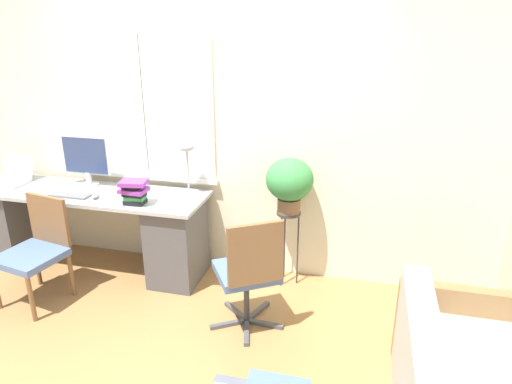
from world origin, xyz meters
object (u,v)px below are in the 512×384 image
at_px(monitor, 86,159).
at_px(keyboard, 69,195).
at_px(office_chair_swivel, 249,271).
at_px(laptop, 12,177).
at_px(book_stack, 134,191).
at_px(plant_stand, 288,224).
at_px(desk_lamp, 187,154).
at_px(mouse, 96,197).
at_px(potted_plant, 290,181).
at_px(desk_chair_wooden, 36,248).

bearing_deg(monitor, keyboard, -89.82).
xyz_separation_m(keyboard, office_chair_swivel, (1.71, -0.40, -0.28)).
bearing_deg(keyboard, office_chair_swivel, -13.23).
distance_m(laptop, book_stack, 1.40).
xyz_separation_m(laptop, plant_stand, (2.61, 0.12, -0.25)).
height_order(desk_lamp, office_chair_swivel, desk_lamp).
bearing_deg(laptop, mouse, -10.92).
xyz_separation_m(laptop, keyboard, (0.74, -0.20, -0.04)).
height_order(monitor, keyboard, monitor).
xyz_separation_m(monitor, mouse, (0.26, -0.30, -0.23)).
distance_m(laptop, potted_plant, 2.62).
bearing_deg(keyboard, mouse, 1.07).
distance_m(desk_lamp, book_stack, 0.54).
bearing_deg(book_stack, mouse, 175.23).
bearing_deg(mouse, book_stack, -4.77).
height_order(desk_chair_wooden, office_chair_swivel, office_chair_swivel).
distance_m(desk_chair_wooden, office_chair_swivel, 1.77).
bearing_deg(keyboard, plant_stand, 9.52).
relative_size(keyboard, desk_chair_wooden, 0.42).
xyz_separation_m(book_stack, potted_plant, (1.23, 0.34, 0.07)).
bearing_deg(laptop, office_chair_swivel, -13.73).
height_order(keyboard, plant_stand, keyboard).
distance_m(mouse, plant_stand, 1.66).
xyz_separation_m(mouse, plant_stand, (1.61, 0.31, -0.22)).
bearing_deg(monitor, book_stack, -27.27).
xyz_separation_m(keyboard, plant_stand, (1.87, 0.31, -0.21)).
distance_m(keyboard, office_chair_swivel, 1.78).
height_order(desk_lamp, book_stack, desk_lamp).
bearing_deg(desk_lamp, potted_plant, 0.93).
relative_size(mouse, book_stack, 0.31).
height_order(laptop, office_chair_swivel, laptop).
xyz_separation_m(mouse, book_stack, (0.38, -0.03, 0.09)).
bearing_deg(book_stack, desk_chair_wooden, -150.72).
relative_size(book_stack, office_chair_swivel, 0.26).
bearing_deg(desk_lamp, monitor, 179.81).
bearing_deg(monitor, potted_plant, 0.34).
relative_size(keyboard, mouse, 4.85).
bearing_deg(laptop, plant_stand, 2.53).
bearing_deg(potted_plant, plant_stand, 90.00).
bearing_deg(plant_stand, desk_lamp, -179.07).
relative_size(laptop, office_chair_swivel, 0.36).
height_order(desk_lamp, plant_stand, desk_lamp).
distance_m(desk_chair_wooden, potted_plant, 2.12).
distance_m(monitor, keyboard, 0.38).
height_order(keyboard, book_stack, book_stack).
bearing_deg(potted_plant, mouse, -169.17).
bearing_deg(desk_chair_wooden, monitor, 95.94).
distance_m(desk_lamp, desk_chair_wooden, 1.43).
distance_m(monitor, mouse, 0.45).
bearing_deg(desk_lamp, book_stack, -136.75).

